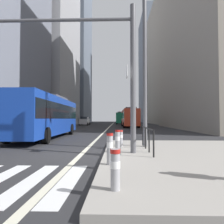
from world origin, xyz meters
TOP-DOWN VIEW (x-y plane):
  - ground_plane at (0.00, 20.00)m, footprint 160.00×160.00m
  - median_island at (5.50, -1.00)m, footprint 9.00×10.00m
  - crosswalk_stripes at (-1.00, -4.00)m, footprint 8.55×3.20m
  - lane_centre_line at (0.00, 30.00)m, footprint 0.20×80.00m
  - office_tower_left_mid at (-16.00, 41.06)m, footprint 12.51×21.11m
  - office_tower_left_far at (-16.00, 65.81)m, footprint 13.36×20.39m
  - office_tower_right_near at (17.00, 21.77)m, footprint 13.64×25.96m
  - office_tower_right_mid at (17.00, 49.55)m, footprint 10.92×23.62m
  - office_tower_right_far at (17.00, 76.61)m, footprint 11.31×23.78m
  - city_bus_blue_oncoming at (-4.03, 6.92)m, footprint 2.84×11.22m
  - city_bus_red_receding at (3.66, 28.28)m, footprint 2.85×11.41m
  - city_bus_red_distant at (2.47, 49.81)m, footprint 2.95×11.68m
  - car_oncoming_mid at (-5.96, 37.28)m, footprint 2.12×4.08m
  - car_receding_near at (4.21, 39.71)m, footprint 2.12×4.47m
  - traffic_signal_gantry at (-0.04, -0.71)m, footprint 6.55×0.65m
  - street_lamp_post at (2.86, 1.12)m, footprint 5.50×0.32m
  - bollard_front at (1.49, -5.00)m, footprint 0.20×0.20m
  - bollard_left at (1.30, -2.83)m, footprint 0.20×0.20m
  - bollard_right at (1.53, -0.69)m, footprint 0.20×0.20m
  - bollard_back at (1.69, 1.12)m, footprint 0.20×0.20m
  - pedestrian_railing at (2.80, -0.05)m, footprint 0.06×3.23m

SIDE VIEW (x-z plane):
  - ground_plane at x=0.00m, z-range 0.00..0.00m
  - crosswalk_stripes at x=-1.00m, z-range 0.00..0.01m
  - lane_centre_line at x=0.00m, z-range 0.00..0.01m
  - median_island at x=5.50m, z-range 0.00..0.15m
  - bollard_front at x=1.49m, z-range 0.20..0.97m
  - bollard_back at x=1.69m, z-range 0.20..1.00m
  - bollard_right at x=1.53m, z-range 0.20..1.11m
  - bollard_left at x=1.30m, z-range 0.20..1.13m
  - pedestrian_railing at x=2.80m, z-range 0.35..1.33m
  - car_oncoming_mid at x=-5.96m, z-range 0.02..1.96m
  - car_receding_near at x=4.21m, z-range 0.02..1.96m
  - city_bus_blue_oncoming at x=-4.03m, z-range 0.14..3.54m
  - city_bus_red_receding at x=3.66m, z-range 0.14..3.54m
  - city_bus_red_distant at x=2.47m, z-range 0.14..3.54m
  - traffic_signal_gantry at x=-0.04m, z-range 1.13..7.13m
  - street_lamp_post at x=2.86m, z-range 1.28..9.28m
  - office_tower_right_near at x=17.00m, z-range 0.00..33.78m
  - office_tower_right_mid at x=17.00m, z-range 0.00..34.50m
  - office_tower_right_far at x=17.00m, z-range 0.00..44.31m
  - office_tower_left_mid at x=-16.00m, z-range 0.00..53.48m
  - office_tower_left_far at x=-16.00m, z-range 0.00..54.20m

